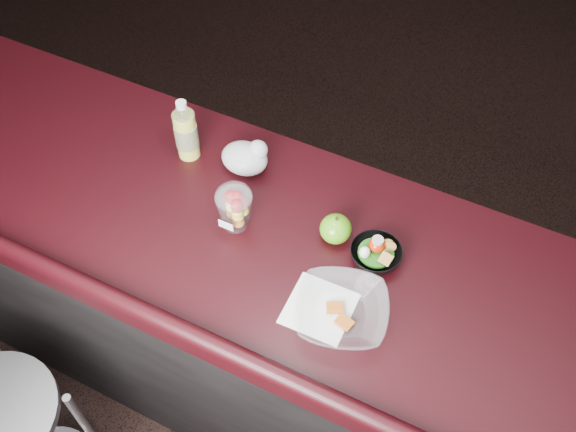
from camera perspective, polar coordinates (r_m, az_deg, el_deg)
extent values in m
cube|color=black|center=(2.16, 0.25, -10.65)|extent=(4.00, 0.65, 0.98)
cube|color=black|center=(1.73, 0.30, -2.85)|extent=(4.06, 0.71, 0.04)
cylinder|color=#B0B0B6|center=(2.37, -21.71, -14.80)|extent=(0.02, 0.02, 0.72)
cylinder|color=yellow|center=(1.89, -9.02, 7.12)|extent=(0.06, 0.06, 0.16)
cylinder|color=white|center=(1.89, -9.02, 7.12)|extent=(0.07, 0.07, 0.16)
cone|color=white|center=(1.83, -9.38, 9.19)|extent=(0.06, 0.06, 0.03)
cylinder|color=white|center=(1.81, -9.48, 9.73)|extent=(0.03, 0.03, 0.02)
cylinder|color=#072D99|center=(1.89, -9.02, 7.12)|extent=(0.07, 0.07, 0.07)
ellipsoid|color=white|center=(1.67, -4.88, 1.72)|extent=(0.10, 0.10, 0.06)
ellipsoid|color=#40770D|center=(1.70, 4.26, -1.15)|extent=(0.09, 0.09, 0.08)
cylinder|color=black|center=(1.66, 4.35, -0.26)|extent=(0.01, 0.01, 0.01)
ellipsoid|color=silver|center=(1.86, -3.89, 5.15)|extent=(0.14, 0.11, 0.08)
sphere|color=silver|center=(1.84, -2.71, 5.88)|extent=(0.06, 0.06, 0.06)
imported|color=black|center=(1.68, 7.79, -3.44)|extent=(0.17, 0.17, 0.04)
cylinder|color=#0F470C|center=(1.68, 7.82, -3.27)|extent=(0.09, 0.09, 0.01)
ellipsoid|color=#B51F07|center=(1.66, 7.92, -2.55)|extent=(0.04, 0.04, 0.04)
cylinder|color=beige|center=(1.65, 7.99, -2.16)|extent=(0.03, 0.03, 0.01)
ellipsoid|color=white|center=(1.66, 6.83, -3.22)|extent=(0.03, 0.03, 0.04)
imported|color=silver|center=(1.58, 4.78, -8.45)|extent=(0.29, 0.29, 0.06)
cube|color=#990F0C|center=(1.60, 4.19, -8.15)|extent=(0.05, 0.05, 0.01)
cube|color=#990F0C|center=(1.58, 5.04, -9.39)|extent=(0.05, 0.04, 0.01)
cube|color=white|center=(1.61, 2.80, -8.20)|extent=(0.16, 0.16, 0.00)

